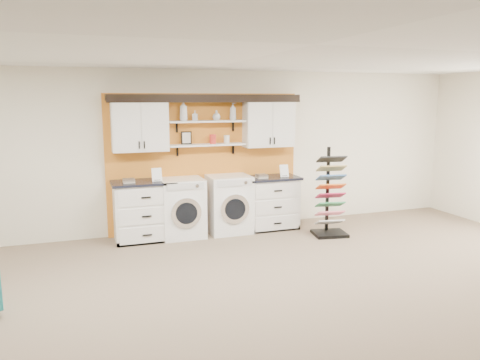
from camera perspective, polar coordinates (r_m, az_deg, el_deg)
name	(u,v)px	position (r m, az deg, el deg)	size (l,w,h in m)	color
floor	(307,330)	(5.02, 8.13, -17.67)	(10.00, 10.00, 0.00)	#806E56
ceiling	(314,45)	(4.48, 9.04, 16.00)	(10.00, 10.00, 0.00)	white
wall_back	(204,151)	(8.26, -4.37, 3.53)	(10.00, 10.00, 0.00)	white
accent_panel	(205,163)	(8.25, -4.29, 2.13)	(3.40, 0.07, 2.40)	orange
upper_cabinet_left	(140,126)	(7.80, -12.13, 6.51)	(0.90, 0.35, 0.84)	white
upper_cabinet_right	(268,123)	(8.38, 3.49, 6.93)	(0.90, 0.35, 0.84)	white
shelf_lower	(207,145)	(8.05, -4.02, 4.30)	(1.32, 0.28, 0.03)	white
shelf_upper	(207,121)	(8.02, -4.06, 7.15)	(1.32, 0.28, 0.03)	white
crown_molding	(206,98)	(8.02, -4.12, 9.99)	(3.30, 0.41, 0.13)	black
picture_frame	(186,138)	(8.00, -6.55, 5.13)	(0.18, 0.02, 0.22)	black
canister_red	(213,139)	(8.07, -3.34, 5.00)	(0.11, 0.11, 0.16)	red
canister_cream	(227,139)	(8.14, -1.64, 4.99)	(0.10, 0.10, 0.14)	silver
base_cabinet_left	(144,211)	(7.85, -11.63, -3.69)	(1.01, 0.66, 0.99)	white
base_cabinet_right	(271,202)	(8.44, 3.79, -2.73)	(0.96, 0.66, 0.94)	white
washer	(182,208)	(7.95, -7.08, -3.37)	(0.71, 0.71, 0.99)	white
dryer	(229,204)	(8.16, -1.36, -2.93)	(0.72, 0.71, 1.00)	white
sample_rack	(330,207)	(8.11, 10.90, -3.23)	(0.61, 0.54, 1.50)	black
soap_bottle_a	(183,110)	(7.92, -6.90, 8.41)	(0.13, 0.13, 0.34)	silver
soap_bottle_b	(195,116)	(7.97, -5.51, 7.82)	(0.08, 0.08, 0.17)	silver
soap_bottle_c	(216,115)	(8.06, -2.89, 7.89)	(0.13, 0.13, 0.17)	silver
soap_bottle_d	(233,111)	(8.15, -0.88, 8.36)	(0.11, 0.11, 0.30)	silver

